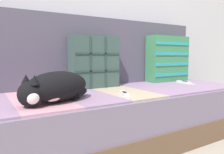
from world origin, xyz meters
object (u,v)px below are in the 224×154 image
(couch, at_px, (117,115))
(throw_pillow_striped, at_px, (168,59))
(game_remote_near, at_px, (184,82))
(sleeping_cat, at_px, (54,88))
(throw_pillow_quilted, at_px, (94,62))
(game_remote_far, at_px, (124,94))

(couch, xyz_separation_m, throw_pillow_striped, (0.68, 0.18, 0.39))
(throw_pillow_striped, xyz_separation_m, game_remote_near, (-0.00, -0.20, -0.20))
(sleeping_cat, bearing_deg, throw_pillow_quilted, 41.60)
(throw_pillow_striped, xyz_separation_m, game_remote_far, (-0.76, -0.39, -0.20))
(throw_pillow_striped, xyz_separation_m, sleeping_cat, (-1.18, -0.37, -0.13))
(throw_pillow_striped, distance_m, sleeping_cat, 1.24)
(couch, distance_m, game_remote_near, 0.70)
(sleeping_cat, bearing_deg, game_remote_far, -2.91)
(couch, distance_m, sleeping_cat, 0.59)
(couch, bearing_deg, throw_pillow_striped, 15.17)
(throw_pillow_striped, bearing_deg, game_remote_near, -90.32)
(sleeping_cat, height_order, game_remote_far, sleeping_cat)
(throw_pillow_quilted, height_order, sleeping_cat, throw_pillow_quilted)
(couch, xyz_separation_m, throw_pillow_quilted, (-0.09, 0.18, 0.38))
(throw_pillow_quilted, height_order, throw_pillow_striped, throw_pillow_striped)
(game_remote_far, bearing_deg, game_remote_near, 13.79)
(sleeping_cat, bearing_deg, game_remote_near, 7.96)
(couch, bearing_deg, game_remote_near, -1.69)
(game_remote_near, bearing_deg, sleeping_cat, -172.04)
(throw_pillow_quilted, xyz_separation_m, game_remote_near, (0.76, -0.20, -0.18))
(throw_pillow_quilted, bearing_deg, couch, -65.17)
(couch, distance_m, throw_pillow_striped, 0.81)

